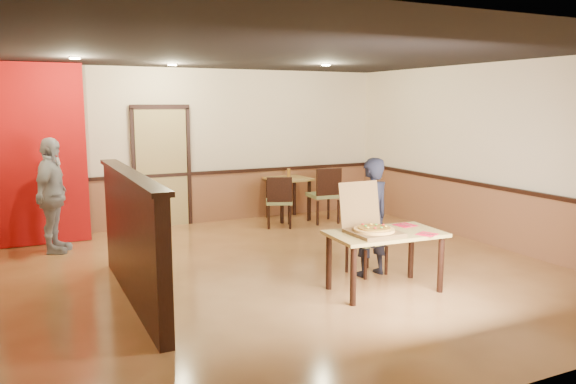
% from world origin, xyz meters
% --- Properties ---
extents(floor, '(7.00, 7.00, 0.00)m').
position_xyz_m(floor, '(0.00, 0.00, 0.00)').
color(floor, tan).
rests_on(floor, ground).
extents(ceiling, '(7.00, 7.00, 0.00)m').
position_xyz_m(ceiling, '(0.00, 0.00, 2.80)').
color(ceiling, black).
rests_on(ceiling, wall_back).
extents(wall_back, '(7.00, 0.00, 7.00)m').
position_xyz_m(wall_back, '(0.00, 3.50, 1.40)').
color(wall_back, '#F9E7C2').
rests_on(wall_back, floor).
extents(wall_right, '(0.00, 7.00, 7.00)m').
position_xyz_m(wall_right, '(3.50, 0.00, 1.40)').
color(wall_right, '#F9E7C2').
rests_on(wall_right, floor).
extents(wainscot_back, '(7.00, 0.04, 0.90)m').
position_xyz_m(wainscot_back, '(0.00, 3.47, 0.45)').
color(wainscot_back, brown).
rests_on(wainscot_back, floor).
extents(chair_rail_back, '(7.00, 0.06, 0.06)m').
position_xyz_m(chair_rail_back, '(0.00, 3.45, 0.92)').
color(chair_rail_back, black).
rests_on(chair_rail_back, wall_back).
extents(wainscot_right, '(0.04, 7.00, 0.90)m').
position_xyz_m(wainscot_right, '(3.47, 0.00, 0.45)').
color(wainscot_right, brown).
rests_on(wainscot_right, floor).
extents(chair_rail_right, '(0.06, 7.00, 0.06)m').
position_xyz_m(chair_rail_right, '(3.45, 0.00, 0.92)').
color(chair_rail_right, black).
rests_on(chair_rail_right, wall_right).
extents(back_door, '(0.90, 0.06, 2.10)m').
position_xyz_m(back_door, '(-0.80, 3.46, 1.05)').
color(back_door, tan).
rests_on(back_door, wall_back).
extents(booth_partition, '(0.20, 3.10, 1.44)m').
position_xyz_m(booth_partition, '(-2.00, -0.20, 0.74)').
color(booth_partition, black).
rests_on(booth_partition, floor).
extents(red_accent_panel, '(1.60, 0.20, 2.78)m').
position_xyz_m(red_accent_panel, '(-2.90, 3.00, 1.40)').
color(red_accent_panel, '#B00C0C').
rests_on(red_accent_panel, floor).
extents(spot_a, '(0.14, 0.14, 0.02)m').
position_xyz_m(spot_a, '(-2.30, 1.80, 2.78)').
color(spot_a, beige).
rests_on(spot_a, ceiling).
extents(spot_b, '(0.14, 0.14, 0.02)m').
position_xyz_m(spot_b, '(-0.80, 2.50, 2.78)').
color(spot_b, beige).
rests_on(spot_b, ceiling).
extents(spot_c, '(0.14, 0.14, 0.02)m').
position_xyz_m(spot_c, '(1.40, 1.50, 2.78)').
color(spot_c, beige).
rests_on(spot_c, ceiling).
extents(main_table, '(1.36, 0.83, 0.71)m').
position_xyz_m(main_table, '(0.70, -1.16, 0.60)').
color(main_table, tan).
rests_on(main_table, floor).
extents(diner_chair, '(0.49, 0.49, 0.88)m').
position_xyz_m(diner_chair, '(0.88, -0.44, 0.48)').
color(diner_chair, olive).
rests_on(diner_chair, floor).
extents(side_chair_left, '(0.60, 0.60, 0.92)m').
position_xyz_m(side_chair_left, '(1.02, 2.44, 0.50)').
color(side_chair_left, olive).
rests_on(side_chair_left, floor).
extents(side_chair_right, '(0.54, 0.54, 1.03)m').
position_xyz_m(side_chair_right, '(1.94, 2.42, 0.56)').
color(side_chair_right, olive).
rests_on(side_chair_right, floor).
extents(side_table, '(0.77, 0.77, 0.79)m').
position_xyz_m(side_table, '(1.49, 3.05, 0.61)').
color(side_table, tan).
rests_on(side_table, floor).
extents(diner, '(0.59, 0.42, 1.52)m').
position_xyz_m(diner, '(0.89, -0.59, 0.76)').
color(diner, black).
rests_on(diner, floor).
extents(passerby, '(0.76, 1.08, 1.70)m').
position_xyz_m(passerby, '(-2.67, 2.38, 0.85)').
color(passerby, '#9C9DA5').
rests_on(passerby, floor).
extents(pizza_box, '(0.53, 0.63, 0.57)m').
position_xyz_m(pizza_box, '(0.52, -1.14, 0.78)').
color(pizza_box, brown).
rests_on(pizza_box, main_table).
extents(pizza, '(0.57, 0.57, 0.03)m').
position_xyz_m(pizza, '(0.52, -1.20, 0.76)').
color(pizza, gold).
rests_on(pizza, pizza_box).
extents(napkin_near, '(0.27, 0.27, 0.01)m').
position_xyz_m(napkin_near, '(1.07, -1.46, 0.71)').
color(napkin_near, red).
rests_on(napkin_near, main_table).
extents(napkin_far, '(0.25, 0.25, 0.01)m').
position_xyz_m(napkin_far, '(1.14, -0.97, 0.71)').
color(napkin_far, red).
rests_on(napkin_far, main_table).
extents(condiment, '(0.06, 0.06, 0.16)m').
position_xyz_m(condiment, '(1.56, 3.17, 0.87)').
color(condiment, '#995F1B').
rests_on(condiment, side_table).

